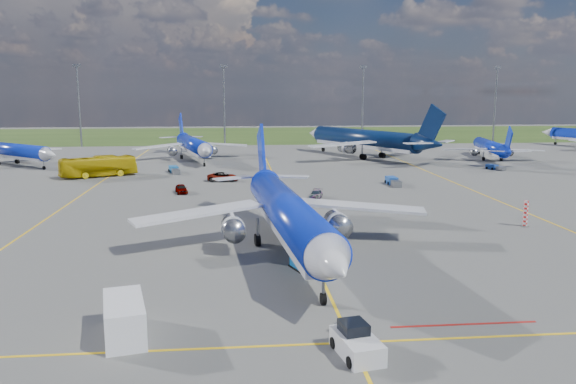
{
  "coord_description": "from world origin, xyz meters",
  "views": [
    {
      "loc": [
        -6.92,
        -51.87,
        15.25
      ],
      "look_at": [
        -1.08,
        10.59,
        4.0
      ],
      "focal_mm": 35.0,
      "sensor_mm": 36.0,
      "label": 1
    }
  ],
  "objects": [
    {
      "name": "grass_strip",
      "position": [
        0.0,
        150.0,
        0.0
      ],
      "size": [
        400.0,
        80.0,
        0.01
      ],
      "primitive_type": "cube",
      "color": "#2D4719",
      "rests_on": "ground"
    },
    {
      "name": "service_car_a",
      "position": [
        -15.27,
        33.37,
        0.67
      ],
      "size": [
        2.39,
        4.19,
        1.34
      ],
      "primitive_type": "imported",
      "rotation": [
        0.0,
        0.0,
        0.21
      ],
      "color": "#999999",
      "rests_on": "ground"
    },
    {
      "name": "bg_jet_nw",
      "position": [
        -53.45,
        69.79,
        0.0
      ],
      "size": [
        42.37,
        41.47,
        8.84
      ],
      "primitive_type": null,
      "rotation": [
        0.0,
        0.0,
        0.86
      ],
      "color": "#0D27BB",
      "rests_on": "ground"
    },
    {
      "name": "apron_bus",
      "position": [
        -31.81,
        51.71,
        1.88
      ],
      "size": [
        13.51,
        8.67,
        3.75
      ],
      "primitive_type": "imported",
      "rotation": [
        0.0,
        0.0,
        2.02
      ],
      "color": "#C3A70B",
      "rests_on": "ground"
    },
    {
      "name": "baggage_tug_w",
      "position": [
        18.99,
        37.8,
        0.56
      ],
      "size": [
        1.54,
        5.36,
        1.2
      ],
      "rotation": [
        0.0,
        0.0,
        0.0
      ],
      "color": "#1B4BA6",
      "rests_on": "ground"
    },
    {
      "name": "baggage_tug_e",
      "position": [
        44.21,
        54.01,
        0.44
      ],
      "size": [
        2.66,
        4.33,
        0.95
      ],
      "rotation": [
        0.0,
        0.0,
        0.4
      ],
      "color": "#1B45A6",
      "rests_on": "ground"
    },
    {
      "name": "bg_jet_nnw",
      "position": [
        -16.51,
        76.06,
        0.0
      ],
      "size": [
        36.61,
        42.93,
        9.7
      ],
      "primitive_type": null,
      "rotation": [
        0.0,
        0.0,
        0.25
      ],
      "color": "#0D27BB",
      "rests_on": "ground"
    },
    {
      "name": "ground",
      "position": [
        0.0,
        0.0,
        0.0
      ],
      "size": [
        400.0,
        400.0,
        0.0
      ],
      "primitive_type": "plane",
      "color": "#585856",
      "rests_on": "ground"
    },
    {
      "name": "baggage_tug_c",
      "position": [
        -18.61,
        55.34,
        0.56
      ],
      "size": [
        2.66,
        5.49,
        1.19
      ],
      "rotation": [
        0.0,
        0.0,
        0.25
      ],
      "color": "#1B62A6",
      "rests_on": "ground"
    },
    {
      "name": "pushback_tug",
      "position": [
        -0.06,
        -21.57,
        0.75
      ],
      "size": [
        2.74,
        5.57,
        1.85
      ],
      "rotation": [
        0.0,
        0.0,
        0.19
      ],
      "color": "silver",
      "rests_on": "ground"
    },
    {
      "name": "bg_jet_ne",
      "position": [
        50.78,
        70.39,
        0.0
      ],
      "size": [
        29.2,
        35.09,
        8.17
      ],
      "primitive_type": null,
      "rotation": [
        0.0,
        0.0,
        2.95
      ],
      "color": "#0D27BB",
      "rests_on": "ground"
    },
    {
      "name": "warning_post",
      "position": [
        26.0,
        8.0,
        1.5
      ],
      "size": [
        0.5,
        0.5,
        3.0
      ],
      "primitive_type": "cylinder",
      "color": "red",
      "rests_on": "ground"
    },
    {
      "name": "uld_container",
      "position": [
        -1.1,
        -5.05,
        0.9
      ],
      "size": [
        2.46,
        2.73,
        1.8
      ],
      "primitive_type": "cube",
      "rotation": [
        0.0,
        0.0,
        0.34
      ],
      "color": "#0B59A3",
      "rests_on": "ground"
    },
    {
      "name": "floodlight_masts",
      "position": [
        10.0,
        110.0,
        12.56
      ],
      "size": [
        202.2,
        0.5,
        22.7
      ],
      "color": "slate",
      "rests_on": "ground"
    },
    {
      "name": "service_car_b",
      "position": [
        -9.17,
        44.54,
        0.75
      ],
      "size": [
        5.56,
        2.81,
        1.51
      ],
      "primitive_type": "imported",
      "rotation": [
        0.0,
        0.0,
        1.51
      ],
      "color": "#999999",
      "rests_on": "ground"
    },
    {
      "name": "service_van",
      "position": [
        -14.07,
        -17.77,
        1.2
      ],
      "size": [
        3.56,
        5.85,
        2.4
      ],
      "primitive_type": "cube",
      "rotation": [
        0.0,
        0.0,
        0.23
      ],
      "color": "white",
      "rests_on": "ground"
    },
    {
      "name": "taxiway_lines",
      "position": [
        0.17,
        27.7,
        0.01
      ],
      "size": [
        60.25,
        160.0,
        0.02
      ],
      "color": "yellow",
      "rests_on": "ground"
    },
    {
      "name": "bg_jet_n",
      "position": [
        23.04,
        77.24,
        0.0
      ],
      "size": [
        54.32,
        58.96,
        12.44
      ],
      "primitive_type": null,
      "rotation": [
        0.0,
        0.0,
        3.63
      ],
      "color": "#071A41",
      "rests_on": "ground"
    },
    {
      "name": "main_airliner",
      "position": [
        -2.05,
        0.29,
        0.0
      ],
      "size": [
        35.64,
        44.66,
        10.98
      ],
      "primitive_type": null,
      "rotation": [
        0.0,
        0.0,
        0.09
      ],
      "color": "#0D27BB",
      "rests_on": "ground"
    },
    {
      "name": "service_car_c",
      "position": [
        4.58,
        27.42,
        0.57
      ],
      "size": [
        2.64,
        4.22,
        1.14
      ],
      "primitive_type": "imported",
      "rotation": [
        0.0,
        0.0,
        -0.29
      ],
      "color": "#999999",
      "rests_on": "ground"
    }
  ]
}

